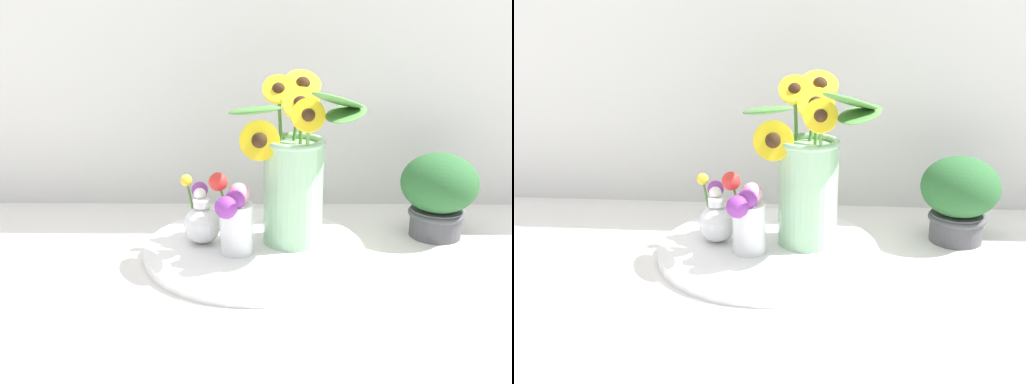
% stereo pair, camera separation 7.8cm
% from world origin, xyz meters
% --- Properties ---
extents(ground_plane, '(6.00, 6.00, 0.00)m').
position_xyz_m(ground_plane, '(0.00, 0.00, 0.00)').
color(ground_plane, silver).
extents(serving_tray, '(0.45, 0.45, 0.02)m').
position_xyz_m(serving_tray, '(0.00, 0.08, 0.01)').
color(serving_tray, white).
rests_on(serving_tray, ground_plane).
extents(mason_jar_sunflowers, '(0.30, 0.24, 0.35)m').
position_xyz_m(mason_jar_sunflowers, '(0.08, 0.09, 0.16)').
color(mason_jar_sunflowers, '#99CC9E').
rests_on(mason_jar_sunflowers, serving_tray).
extents(vase_small_center, '(0.09, 0.09, 0.16)m').
position_xyz_m(vase_small_center, '(-0.04, 0.03, 0.10)').
color(vase_small_center, white).
rests_on(vase_small_center, serving_tray).
extents(vase_bulb_right, '(0.08, 0.09, 0.13)m').
position_xyz_m(vase_bulb_right, '(-0.11, 0.09, 0.07)').
color(vase_bulb_right, white).
rests_on(vase_bulb_right, serving_tray).
extents(potted_plant, '(0.16, 0.16, 0.19)m').
position_xyz_m(potted_plant, '(0.40, 0.18, 0.10)').
color(potted_plant, '#4C4C51').
rests_on(potted_plant, ground_plane).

